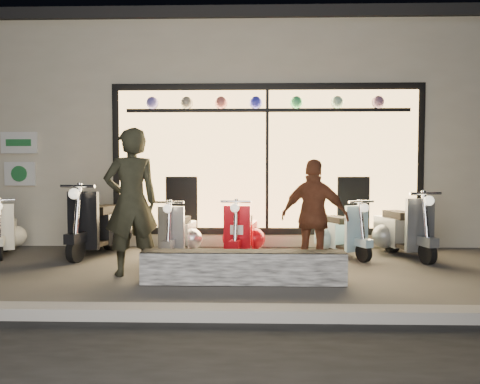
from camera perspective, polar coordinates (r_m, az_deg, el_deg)
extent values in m
plane|color=#383533|center=(6.44, -3.41, -9.65)|extent=(40.00, 40.00, 0.00)
cube|color=slate|center=(4.50, -5.69, -14.47)|extent=(40.00, 0.25, 0.12)
cube|color=beige|center=(11.29, -1.24, 6.00)|extent=(10.00, 6.00, 4.00)
cube|color=black|center=(11.59, -1.25, 16.42)|extent=(10.20, 6.20, 0.20)
cube|color=black|center=(8.24, 3.32, 3.97)|extent=(5.45, 0.06, 2.65)
cube|color=#FFBF6B|center=(8.20, 3.32, 3.98)|extent=(5.20, 0.04, 2.40)
cube|color=black|center=(8.22, 3.35, 9.91)|extent=(4.90, 0.06, 0.06)
cube|color=white|center=(9.22, -25.32, 5.45)|extent=(0.65, 0.04, 0.38)
cube|color=white|center=(9.21, -25.24, 2.03)|extent=(0.55, 0.04, 0.42)
cube|color=black|center=(5.74, 0.40, -9.17)|extent=(2.46, 0.28, 0.40)
cylinder|color=black|center=(6.94, -8.77, -7.52)|extent=(0.12, 0.30, 0.29)
cylinder|color=black|center=(7.76, -6.98, -6.39)|extent=(0.13, 0.30, 0.29)
cube|color=#A3A3A7|center=(7.06, -8.38, -4.58)|extent=(0.40, 0.10, 0.70)
cube|color=#A3A3A7|center=(7.65, -7.15, -5.16)|extent=(0.42, 0.64, 0.40)
cube|color=black|center=(7.54, -7.33, -3.44)|extent=(0.29, 0.50, 0.10)
sphere|color=#FFF2CC|center=(6.84, -8.83, -2.00)|extent=(0.14, 0.14, 0.13)
cylinder|color=black|center=(6.85, -0.62, -7.61)|extent=(0.13, 0.31, 0.30)
cylinder|color=black|center=(7.69, 0.55, -6.44)|extent=(0.15, 0.31, 0.30)
cube|color=#B70B14|center=(6.97, -0.35, -4.59)|extent=(0.41, 0.12, 0.71)
cube|color=#B70B14|center=(7.58, 0.45, -5.18)|extent=(0.45, 0.66, 0.40)
cube|color=black|center=(7.46, 0.34, -3.42)|extent=(0.31, 0.52, 0.10)
sphere|color=#FFF2CC|center=(6.75, -0.63, -1.94)|extent=(0.15, 0.15, 0.13)
cylinder|color=black|center=(7.39, -19.42, -6.72)|extent=(0.18, 0.38, 0.37)
cylinder|color=black|center=(8.31, -15.45, -5.59)|extent=(0.20, 0.38, 0.37)
cube|color=black|center=(7.52, -18.55, -3.30)|extent=(0.50, 0.17, 0.88)
cube|color=black|center=(8.19, -15.83, -4.13)|extent=(0.59, 0.83, 0.50)
cube|color=black|center=(8.06, -16.22, -2.09)|extent=(0.41, 0.65, 0.13)
sphere|color=#FFF2CC|center=(7.29, -19.58, -0.20)|extent=(0.19, 0.19, 0.16)
cylinder|color=black|center=(8.84, -26.78, -5.53)|extent=(0.22, 0.31, 0.30)
cube|color=#F1E9C5|center=(8.11, -27.24, -3.85)|extent=(0.39, 0.22, 0.72)
cube|color=#F1E9C5|center=(8.73, -26.86, -4.42)|extent=(0.58, 0.71, 0.40)
cube|color=black|center=(8.62, -26.94, -2.88)|extent=(0.42, 0.55, 0.10)
cylinder|color=black|center=(7.25, 14.84, -7.14)|extent=(0.20, 0.30, 0.29)
cylinder|color=black|center=(7.93, 11.00, -6.22)|extent=(0.22, 0.31, 0.29)
cube|color=#91BCCE|center=(7.34, 14.00, -4.36)|extent=(0.38, 0.22, 0.70)
cube|color=#91BCCE|center=(7.84, 11.36, -5.01)|extent=(0.58, 0.70, 0.39)
cube|color=black|center=(7.74, 11.74, -3.32)|extent=(0.42, 0.54, 0.10)
sphere|color=#FFF2CC|center=(7.16, 14.95, -1.87)|extent=(0.17, 0.17, 0.13)
cylinder|color=black|center=(7.37, 21.89, -6.92)|extent=(0.18, 0.35, 0.33)
cylinder|color=black|center=(8.19, 18.01, -5.88)|extent=(0.19, 0.35, 0.33)
cube|color=#54585C|center=(7.49, 21.06, -3.80)|extent=(0.45, 0.18, 0.80)
cube|color=#54585C|center=(8.08, 18.39, -4.53)|extent=(0.56, 0.77, 0.45)
cube|color=black|center=(7.96, 18.78, -2.65)|extent=(0.40, 0.60, 0.12)
sphere|color=#FFF2CC|center=(7.27, 22.05, -0.99)|extent=(0.18, 0.18, 0.15)
imported|color=black|center=(6.27, -13.12, -1.18)|extent=(0.83, 0.73, 1.92)
imported|color=brown|center=(6.22, 9.05, -3.03)|extent=(0.96, 0.66, 1.52)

